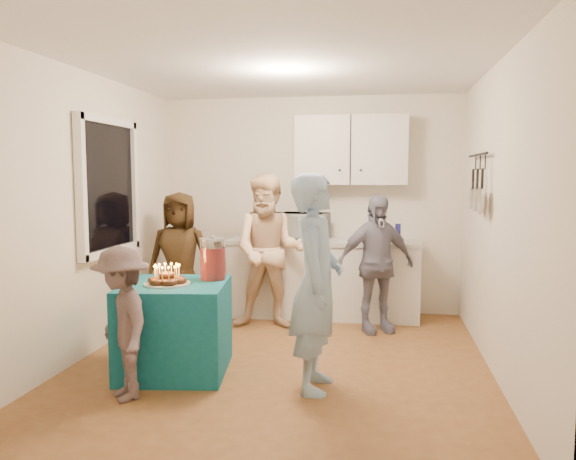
% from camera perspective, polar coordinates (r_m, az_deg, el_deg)
% --- Properties ---
extents(floor, '(4.00, 4.00, 0.00)m').
position_cam_1_polar(floor, '(5.15, -0.66, -13.23)').
color(floor, brown).
rests_on(floor, ground).
extents(ceiling, '(4.00, 4.00, 0.00)m').
position_cam_1_polar(ceiling, '(4.96, -0.69, 16.50)').
color(ceiling, white).
rests_on(ceiling, floor).
extents(back_wall, '(3.60, 3.60, 0.00)m').
position_cam_1_polar(back_wall, '(6.86, 2.26, 2.57)').
color(back_wall, silver).
rests_on(back_wall, floor).
extents(left_wall, '(4.00, 4.00, 0.00)m').
position_cam_1_polar(left_wall, '(5.50, -19.49, 1.51)').
color(left_wall, silver).
rests_on(left_wall, floor).
extents(right_wall, '(4.00, 4.00, 0.00)m').
position_cam_1_polar(right_wall, '(4.90, 20.52, 1.01)').
color(right_wall, silver).
rests_on(right_wall, floor).
extents(window_night, '(0.04, 1.00, 1.20)m').
position_cam_1_polar(window_night, '(5.73, -17.86, 4.22)').
color(window_night, black).
rests_on(window_night, left_wall).
extents(counter, '(2.20, 0.58, 0.86)m').
position_cam_1_polar(counter, '(6.65, 3.62, -5.09)').
color(counter, white).
rests_on(counter, floor).
extents(countertop, '(2.24, 0.62, 0.05)m').
position_cam_1_polar(countertop, '(6.58, 3.65, -1.19)').
color(countertop, beige).
rests_on(countertop, counter).
extents(upper_cabinet, '(1.30, 0.30, 0.80)m').
position_cam_1_polar(upper_cabinet, '(6.66, 6.43, 8.05)').
color(upper_cabinet, white).
rests_on(upper_cabinet, back_wall).
extents(pot_rack, '(0.12, 1.00, 0.60)m').
position_cam_1_polar(pot_rack, '(5.57, 18.43, 4.68)').
color(pot_rack, black).
rests_on(pot_rack, right_wall).
extents(microwave, '(0.63, 0.49, 0.31)m').
position_cam_1_polar(microwave, '(6.59, 1.53, 0.40)').
color(microwave, white).
rests_on(microwave, countertop).
extents(party_table, '(0.96, 0.96, 0.76)m').
position_cam_1_polar(party_table, '(4.89, -11.38, -9.70)').
color(party_table, '#105C6C').
rests_on(party_table, floor).
extents(donut_cake, '(0.38, 0.38, 0.18)m').
position_cam_1_polar(donut_cake, '(4.74, -12.19, -4.38)').
color(donut_cake, '#381C0C').
rests_on(donut_cake, party_table).
extents(punch_jar, '(0.22, 0.22, 0.34)m').
position_cam_1_polar(punch_jar, '(4.90, -7.64, -3.04)').
color(punch_jar, red).
rests_on(punch_jar, party_table).
extents(man_birthday, '(0.40, 0.61, 1.68)m').
position_cam_1_polar(man_birthday, '(4.33, 2.89, -5.36)').
color(man_birthday, '#97B9DC').
rests_on(man_birthday, floor).
extents(woman_back_left, '(0.75, 0.52, 1.47)m').
position_cam_1_polar(woman_back_left, '(6.39, -10.93, -2.81)').
color(woman_back_left, '#573918').
rests_on(woman_back_left, floor).
extents(woman_back_center, '(0.86, 0.70, 1.68)m').
position_cam_1_polar(woman_back_center, '(6.08, -1.87, -2.17)').
color(woman_back_center, '#F4AE7F').
rests_on(woman_back_center, floor).
extents(woman_back_right, '(0.93, 0.68, 1.46)m').
position_cam_1_polar(woman_back_right, '(6.00, 8.89, -3.40)').
color(woman_back_right, '#100F34').
rests_on(woman_back_right, floor).
extents(child_near_left, '(0.80, 0.84, 1.14)m').
position_cam_1_polar(child_near_left, '(4.37, -16.52, -9.06)').
color(child_near_left, '#514142').
rests_on(child_near_left, floor).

